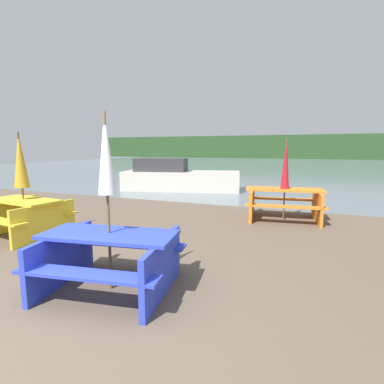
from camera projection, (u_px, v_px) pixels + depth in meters
The scene contains 10 objects.
ground_plane at pixel (34, 331), 2.97m from camera, with size 60.00×60.00×0.00m, color brown.
water at pixel (289, 165), 32.33m from camera, with size 60.00×50.00×0.00m.
far_treeline at pixel (299, 147), 50.35m from camera, with size 80.00×1.60×4.00m.
picnic_table_blue at pixel (110, 255), 3.82m from camera, with size 1.89×1.65×0.74m.
picnic_table_yellow at pixel (25, 214), 6.16m from camera, with size 1.68×1.54×0.76m.
picnic_table_orange at pixel (284, 201), 7.57m from camera, with size 2.05×1.63×0.79m.
umbrella_white at pixel (106, 156), 3.64m from camera, with size 0.22×0.22×2.24m.
umbrella_crimson at pixel (286, 165), 7.43m from camera, with size 0.22×0.22×2.04m.
umbrella_gold at pixel (20, 161), 6.00m from camera, with size 0.29×0.29×2.11m.
boat at pixel (178, 178), 12.94m from camera, with size 5.20×2.74×1.36m.
Camera 1 is at (2.49, -1.94, 1.80)m, focal length 28.00 mm.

